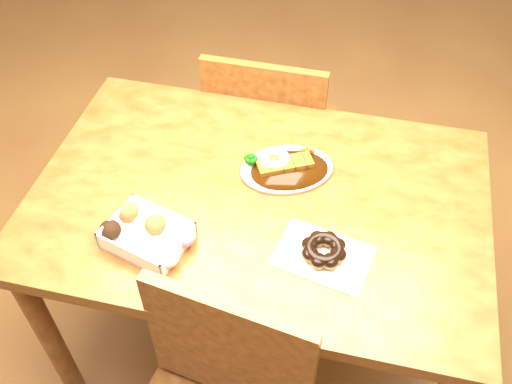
% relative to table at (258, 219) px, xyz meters
% --- Properties ---
extents(ground, '(6.00, 6.00, 0.00)m').
position_rel_table_xyz_m(ground, '(0.00, 0.00, -0.65)').
color(ground, brown).
rests_on(ground, ground).
extents(table, '(1.20, 0.80, 0.75)m').
position_rel_table_xyz_m(table, '(0.00, 0.00, 0.00)').
color(table, '#44270D').
rests_on(table, ground).
extents(chair_far, '(0.42, 0.42, 0.87)m').
position_rel_table_xyz_m(chair_far, '(-0.08, 0.53, -0.17)').
color(chair_far, '#44270D').
rests_on(chair_far, ground).
extents(katsu_curry_plate, '(0.30, 0.27, 0.05)m').
position_rel_table_xyz_m(katsu_curry_plate, '(0.05, 0.11, 0.11)').
color(katsu_curry_plate, white).
rests_on(katsu_curry_plate, table).
extents(donut_box, '(0.24, 0.20, 0.05)m').
position_rel_table_xyz_m(donut_box, '(-0.23, -0.21, 0.13)').
color(donut_box, white).
rests_on(donut_box, table).
extents(pon_de_ring, '(0.25, 0.20, 0.04)m').
position_rel_table_xyz_m(pon_de_ring, '(0.20, -0.16, 0.12)').
color(pon_de_ring, silver).
rests_on(pon_de_ring, table).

